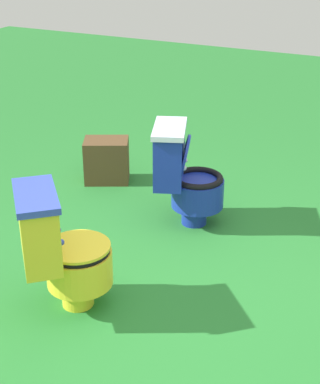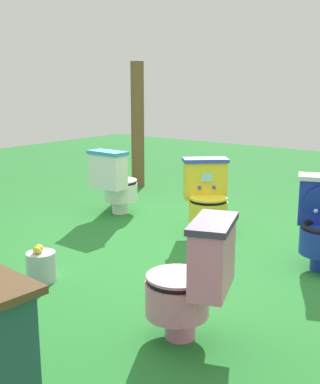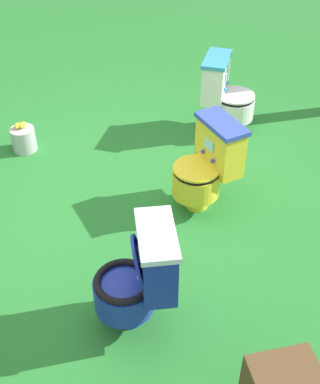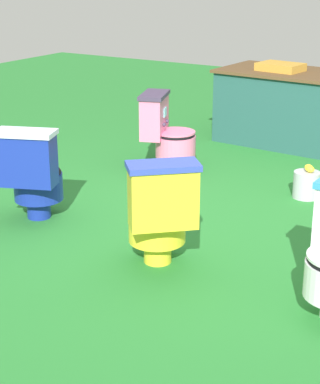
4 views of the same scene
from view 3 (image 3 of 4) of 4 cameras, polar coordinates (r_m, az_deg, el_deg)
name	(u,v)px [view 3 (image 3 of 4)]	position (r m, az deg, el deg)	size (l,w,h in m)	color
ground	(116,199)	(4.12, -5.03, -0.79)	(14.00, 14.00, 0.00)	#26752D
toilet_blue	(139,277)	(3.00, -2.40, -9.64)	(0.55, 0.60, 0.73)	#192D9E
toilet_white	(226,94)	(4.85, 7.49, 10.91)	(0.44, 0.50, 0.73)	white
toilet_yellow	(207,166)	(3.86, 5.30, 3.01)	(0.63, 0.63, 0.73)	yellow
lemon_bucket	(24,138)	(4.79, -15.20, 5.87)	(0.22, 0.22, 0.28)	#B7B7BF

